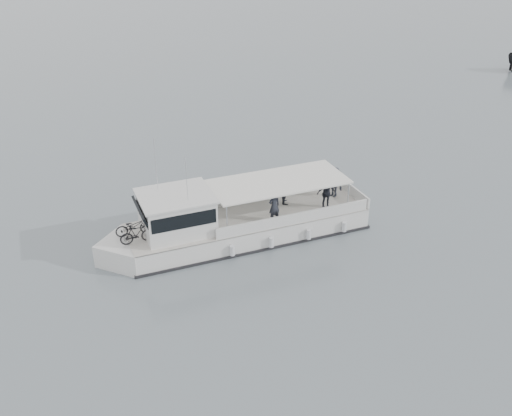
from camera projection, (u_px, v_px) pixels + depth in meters
ground at (316, 210)px, 34.19m from camera, size 1400.00×1400.00×0.00m
tour_boat at (226, 224)px, 30.63m from camera, size 15.08×6.09×6.29m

